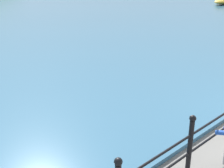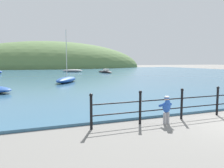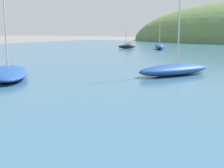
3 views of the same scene
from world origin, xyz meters
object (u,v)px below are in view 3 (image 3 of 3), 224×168
object	(u,v)px
boat_far_right	(127,46)
boat_mid_harbor	(174,69)
boat_far_left	(8,72)
boat_twin_mast	(160,47)

from	to	relation	value
boat_far_right	boat_mid_harbor	size ratio (longest dim) A/B	0.42
boat_far_right	boat_mid_harbor	bearing A→B (deg)	-56.63
boat_far_left	boat_mid_harbor	bearing A→B (deg)	36.61
boat_far_right	boat_mid_harbor	distance (m)	22.97
boat_far_left	boat_far_right	bearing A→B (deg)	104.29
boat_far_left	boat_twin_mast	bearing A→B (deg)	94.69
boat_far_right	boat_twin_mast	bearing A→B (deg)	4.23
boat_twin_mast	boat_far_left	size ratio (longest dim) A/B	0.50
boat_twin_mast	boat_far_right	size ratio (longest dim) A/B	1.38
boat_far_right	boat_far_left	world-z (taller)	boat_far_left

